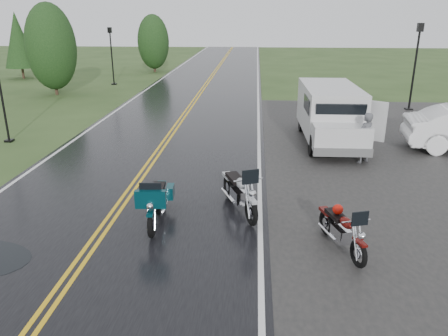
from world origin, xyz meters
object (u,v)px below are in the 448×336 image
motorcycle_silver (252,201)px  lamp_post_far_right (415,67)px  motorcycle_teal (151,213)px  lamp_post_far_left (112,56)px  lamp_post_near_left (2,97)px  motorcycle_red (360,244)px  person_at_van (365,139)px  van_white (314,126)px

motorcycle_silver → lamp_post_far_right: (8.36, 14.34, 1.58)m
motorcycle_teal → lamp_post_far_left: bearing=105.4°
lamp_post_far_left → motorcycle_teal: bearing=-70.5°
lamp_post_near_left → lamp_post_far_left: 15.04m
motorcycle_red → lamp_post_far_left: bearing=100.6°
motorcycle_red → person_at_van: person_at_van is taller
lamp_post_far_right → motorcycle_teal: bearing=-125.2°
motorcycle_silver → motorcycle_red: bearing=-59.6°
motorcycle_silver → person_at_van: size_ratio=1.33×
motorcycle_teal → lamp_post_near_left: size_ratio=0.61×
motorcycle_red → van_white: 7.52m
motorcycle_silver → person_at_van: person_at_van is taller
person_at_van → lamp_post_far_right: bearing=-154.9°
lamp_post_far_left → lamp_post_far_right: size_ratio=0.89×
motorcycle_red → motorcycle_teal: 4.60m
van_white → lamp_post_near_left: lamp_post_near_left is taller
lamp_post_near_left → lamp_post_far_left: lamp_post_far_left is taller
motorcycle_teal → person_at_van: size_ratio=1.26×
motorcycle_red → lamp_post_far_right: (6.16, 16.05, 1.69)m
lamp_post_near_left → motorcycle_teal: bearing=-44.8°
lamp_post_far_right → van_white: bearing=-125.9°
van_white → lamp_post_near_left: (-12.18, 1.09, 0.69)m
lamp_post_far_left → lamp_post_far_right: bearing=-22.1°
lamp_post_far_left → lamp_post_far_right: lamp_post_far_right is taller
van_white → motorcycle_red: bearing=-90.5°
person_at_van → motorcycle_teal: bearing=5.3°
motorcycle_red → lamp_post_far_left: lamp_post_far_left is taller
van_white → lamp_post_far_right: lamp_post_far_right is taller
lamp_post_near_left → lamp_post_far_left: bearing=91.3°
motorcycle_teal → van_white: van_white is taller
person_at_van → lamp_post_far_right: size_ratio=0.39×
van_white → person_at_van: bearing=-21.2°
person_at_van → lamp_post_near_left: (-13.84, 1.72, 0.95)m
motorcycle_teal → person_at_van: 8.54m
lamp_post_near_left → lamp_post_far_right: bearing=22.1°
motorcycle_red → van_white: size_ratio=0.34×
motorcycle_silver → person_at_van: (3.85, 5.16, 0.19)m
motorcycle_silver → person_at_van: 6.44m
motorcycle_silver → lamp_post_near_left: bearing=123.8°
motorcycle_teal → person_at_van: (6.14, 5.93, 0.23)m
motorcycle_red → lamp_post_far_right: size_ratio=0.44×
lamp_post_near_left → lamp_post_far_right: lamp_post_far_right is taller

